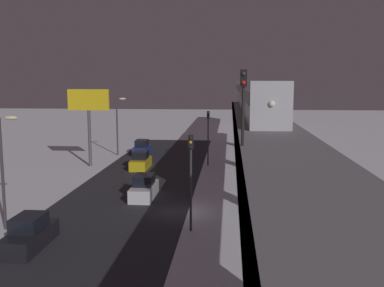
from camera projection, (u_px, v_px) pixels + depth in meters
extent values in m
plane|color=white|center=(177.00, 212.00, 33.70)|extent=(240.00, 240.00, 0.00)
cube|color=#28282D|center=(117.00, 210.00, 34.09)|extent=(11.00, 81.18, 0.01)
cube|color=slate|center=(268.00, 134.00, 32.28)|extent=(5.00, 81.18, 0.80)
cube|color=#38383D|center=(236.00, 133.00, 32.48)|extent=(0.24, 79.56, 0.80)
cylinder|color=slate|center=(249.00, 129.00, 64.77)|extent=(1.40, 1.40, 5.65)
cylinder|color=slate|center=(255.00, 145.00, 48.75)|extent=(1.40, 1.40, 5.65)
cylinder|color=slate|center=(267.00, 177.00, 32.73)|extent=(1.40, 1.40, 5.65)
cylinder|color=slate|center=(303.00, 269.00, 16.72)|extent=(1.40, 1.40, 5.65)
cube|color=#B7BABF|center=(262.00, 100.00, 38.91)|extent=(2.90, 18.00, 3.40)
cube|color=black|center=(262.00, 96.00, 38.85)|extent=(2.94, 16.20, 0.90)
cube|color=#B7BABF|center=(252.00, 94.00, 57.26)|extent=(2.90, 18.00, 3.40)
cube|color=black|center=(252.00, 91.00, 57.20)|extent=(2.94, 16.20, 0.90)
cube|color=#B7BABF|center=(247.00, 91.00, 75.61)|extent=(2.90, 18.00, 3.40)
cube|color=black|center=(247.00, 88.00, 75.55)|extent=(2.94, 16.20, 0.90)
cube|color=#B7BABF|center=(243.00, 89.00, 93.95)|extent=(2.90, 18.00, 3.40)
cube|color=black|center=(243.00, 87.00, 93.90)|extent=(2.94, 16.20, 0.90)
sphere|color=white|center=(272.00, 104.00, 29.96)|extent=(0.44, 0.44, 0.44)
cylinder|color=black|center=(243.00, 116.00, 23.27)|extent=(0.16, 0.16, 3.20)
cube|color=black|center=(244.00, 78.00, 22.99)|extent=(0.36, 0.28, 0.90)
sphere|color=#333333|center=(244.00, 74.00, 22.80)|extent=(0.22, 0.22, 0.22)
sphere|color=red|center=(244.00, 83.00, 22.87)|extent=(0.22, 0.22, 0.22)
cube|color=silver|center=(144.00, 191.00, 37.66)|extent=(1.80, 4.66, 1.10)
cube|color=black|center=(144.00, 180.00, 37.52)|extent=(1.58, 2.24, 0.87)
cube|color=gold|center=(141.00, 164.00, 50.15)|extent=(1.80, 4.36, 1.10)
cube|color=black|center=(141.00, 155.00, 50.01)|extent=(1.58, 2.09, 0.87)
cube|color=black|center=(30.00, 239.00, 26.37)|extent=(1.80, 4.71, 1.10)
cube|color=black|center=(29.00, 223.00, 26.23)|extent=(1.58, 2.26, 0.87)
cube|color=navy|center=(142.00, 150.00, 59.83)|extent=(1.80, 4.29, 1.10)
cube|color=black|center=(142.00, 143.00, 59.69)|extent=(1.58, 2.06, 0.87)
cylinder|color=#2D2D2D|center=(191.00, 190.00, 29.01)|extent=(0.16, 0.16, 5.50)
cube|color=black|center=(191.00, 142.00, 28.56)|extent=(0.32, 0.32, 0.90)
sphere|color=black|center=(191.00, 138.00, 28.34)|extent=(0.20, 0.20, 0.20)
sphere|color=yellow|center=(191.00, 142.00, 28.39)|extent=(0.20, 0.20, 0.20)
sphere|color=black|center=(191.00, 147.00, 28.43)|extent=(0.20, 0.20, 0.20)
cylinder|color=#2D2D2D|center=(208.00, 142.00, 51.59)|extent=(0.16, 0.16, 5.50)
cube|color=black|center=(208.00, 115.00, 51.14)|extent=(0.32, 0.32, 0.90)
sphere|color=black|center=(208.00, 112.00, 50.92)|extent=(0.20, 0.20, 0.20)
sphere|color=black|center=(208.00, 115.00, 50.96)|extent=(0.20, 0.20, 0.20)
sphere|color=#19E53F|center=(208.00, 118.00, 51.01)|extent=(0.20, 0.20, 0.20)
cylinder|color=#4C4C51|center=(90.00, 138.00, 51.19)|extent=(0.36, 0.36, 6.50)
cube|color=yellow|center=(88.00, 100.00, 50.56)|extent=(4.80, 0.30, 2.40)
cylinder|color=#38383D|center=(2.00, 174.00, 29.17)|extent=(0.20, 0.20, 7.50)
ellipsoid|color=#F4E5B2|center=(11.00, 118.00, 28.57)|extent=(0.90, 0.44, 0.30)
cylinder|color=#38383D|center=(117.00, 127.00, 58.76)|extent=(0.20, 0.20, 7.50)
ellipsoid|color=#F4E5B2|center=(122.00, 99.00, 58.16)|extent=(0.90, 0.44, 0.30)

